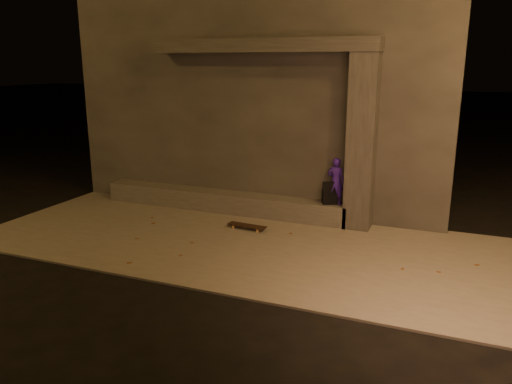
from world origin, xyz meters
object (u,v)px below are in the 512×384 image
at_px(column, 362,143).
at_px(skateboard, 247,226).
at_px(backpack, 331,196).
at_px(skateboarder, 336,181).

relative_size(column, skateboard, 4.18).
relative_size(backpack, skateboard, 0.59).
bearing_deg(backpack, skateboarder, -24.36).
bearing_deg(skateboard, backpack, 39.46).
xyz_separation_m(column, backpack, (-0.60, 0.00, -1.18)).
height_order(backpack, skateboard, backpack).
height_order(column, backpack, column).
distance_m(skateboarder, backpack, 0.35).
bearing_deg(skateboard, skateboarder, 37.76).
bearing_deg(column, backpack, 180.00).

